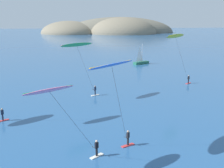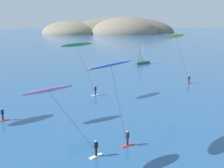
{
  "view_description": "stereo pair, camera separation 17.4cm",
  "coord_description": "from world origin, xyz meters",
  "px_view_note": "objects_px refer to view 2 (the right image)",
  "views": [
    {
      "loc": [
        -4.25,
        -13.87,
        13.23
      ],
      "look_at": [
        0.23,
        22.52,
        4.32
      ],
      "focal_mm": 45.0,
      "sensor_mm": 36.0,
      "label": 1
    },
    {
      "loc": [
        -4.07,
        -13.89,
        13.23
      ],
      "look_at": [
        0.23,
        22.52,
        4.32
      ],
      "focal_mm": 45.0,
      "sensor_mm": 36.0,
      "label": 2
    }
  ],
  "objects_px": {
    "kitesurfer_green": "(79,49)",
    "kitesurfer_pink": "(54,97)",
    "kitesurfer_blue": "(112,70)",
    "kitesurfer_yellow": "(177,40)",
    "sailboat_near": "(143,62)"
  },
  "relations": [
    {
      "from": "kitesurfer_yellow",
      "to": "kitesurfer_blue",
      "type": "distance_m",
      "value": 29.56
    },
    {
      "from": "kitesurfer_green",
      "to": "kitesurfer_pink",
      "type": "relative_size",
      "value": 1.19
    },
    {
      "from": "sailboat_near",
      "to": "kitesurfer_green",
      "type": "distance_m",
      "value": 38.08
    },
    {
      "from": "kitesurfer_blue",
      "to": "sailboat_near",
      "type": "bearing_deg",
      "value": 74.09
    },
    {
      "from": "sailboat_near",
      "to": "kitesurfer_blue",
      "type": "bearing_deg",
      "value": -105.91
    },
    {
      "from": "sailboat_near",
      "to": "kitesurfer_blue",
      "type": "height_order",
      "value": "kitesurfer_blue"
    },
    {
      "from": "sailboat_near",
      "to": "kitesurfer_blue",
      "type": "xyz_separation_m",
      "value": [
        -14.86,
        -52.11,
        7.76
      ]
    },
    {
      "from": "kitesurfer_green",
      "to": "kitesurfer_pink",
      "type": "bearing_deg",
      "value": -95.53
    },
    {
      "from": "sailboat_near",
      "to": "kitesurfer_pink",
      "type": "bearing_deg",
      "value": -110.1
    },
    {
      "from": "kitesurfer_yellow",
      "to": "kitesurfer_blue",
      "type": "height_order",
      "value": "kitesurfer_yellow"
    },
    {
      "from": "kitesurfer_blue",
      "to": "kitesurfer_pink",
      "type": "relative_size",
      "value": 1.19
    },
    {
      "from": "sailboat_near",
      "to": "kitesurfer_blue",
      "type": "distance_m",
      "value": 54.74
    },
    {
      "from": "kitesurfer_yellow",
      "to": "kitesurfer_green",
      "type": "xyz_separation_m",
      "value": [
        -18.07,
        -6.08,
        -0.68
      ]
    },
    {
      "from": "kitesurfer_blue",
      "to": "kitesurfer_pink",
      "type": "bearing_deg",
      "value": -153.96
    },
    {
      "from": "kitesurfer_pink",
      "to": "kitesurfer_yellow",
      "type": "bearing_deg",
      "value": 54.15
    }
  ]
}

